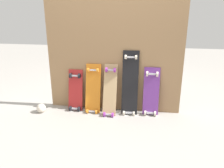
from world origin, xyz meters
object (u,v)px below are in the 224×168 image
at_px(skateboard_red, 75,92).
at_px(skateboard_orange, 93,91).
at_px(skateboard_natural, 110,92).
at_px(rubber_ball, 41,108).
at_px(skateboard_black, 130,85).
at_px(skateboard_purple, 151,94).

bearing_deg(skateboard_red, skateboard_orange, -3.72).
relative_size(skateboard_natural, rubber_ball, 5.84).
xyz_separation_m(skateboard_black, rubber_ball, (-1.30, -0.20, -0.36)).
bearing_deg(skateboard_orange, skateboard_natural, -8.71).
xyz_separation_m(skateboard_purple, rubber_ball, (-1.61, -0.21, -0.25)).
height_order(skateboard_red, skateboard_orange, skateboard_orange).
height_order(skateboard_black, skateboard_purple, skateboard_black).
bearing_deg(skateboard_black, rubber_ball, -171.29).
bearing_deg(skateboard_black, skateboard_orange, -178.11).
bearing_deg(skateboard_purple, skateboard_red, -179.37).
relative_size(skateboard_red, skateboard_orange, 0.86).
bearing_deg(skateboard_natural, skateboard_orange, 171.29).
bearing_deg(skateboard_natural, skateboard_red, 173.86).
distance_m(skateboard_orange, skateboard_black, 0.56).
height_order(skateboard_natural, rubber_ball, skateboard_natural).
xyz_separation_m(skateboard_orange, skateboard_black, (0.55, 0.02, 0.11)).
bearing_deg(skateboard_orange, skateboard_black, 1.89).
xyz_separation_m(skateboard_red, skateboard_black, (0.83, -0.00, 0.15)).
bearing_deg(skateboard_black, skateboard_red, 179.99).
distance_m(skateboard_orange, skateboard_natural, 0.26).
height_order(skateboard_orange, skateboard_black, skateboard_black).
height_order(skateboard_natural, skateboard_black, skateboard_black).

